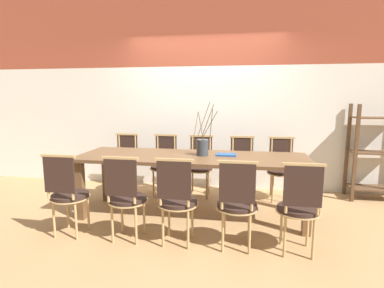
{
  "coord_description": "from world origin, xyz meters",
  "views": [
    {
      "loc": [
        0.61,
        -3.63,
        1.51
      ],
      "look_at": [
        0.0,
        0.0,
        0.93
      ],
      "focal_mm": 28.0,
      "sensor_mm": 36.0,
      "label": 1
    }
  ],
  "objects_px": {
    "chair_far_center": "(200,164)",
    "shelving_rack": "(376,153)",
    "chair_near_center": "(177,198)",
    "book_stack": "(226,155)",
    "vase_centerpiece": "(203,147)",
    "dining_table": "(192,163)"
  },
  "relations": [
    {
      "from": "chair_far_center",
      "to": "shelving_rack",
      "type": "height_order",
      "value": "shelving_rack"
    },
    {
      "from": "chair_near_center",
      "to": "book_stack",
      "type": "xyz_separation_m",
      "value": [
        0.44,
        0.88,
        0.29
      ]
    },
    {
      "from": "chair_far_center",
      "to": "shelving_rack",
      "type": "distance_m",
      "value": 2.59
    },
    {
      "from": "vase_centerpiece",
      "to": "chair_near_center",
      "type": "bearing_deg",
      "value": -99.82
    },
    {
      "from": "vase_centerpiece",
      "to": "shelving_rack",
      "type": "relative_size",
      "value": 0.48
    },
    {
      "from": "dining_table",
      "to": "chair_far_center",
      "type": "xyz_separation_m",
      "value": [
        -0.01,
        0.8,
        -0.19
      ]
    },
    {
      "from": "chair_near_center",
      "to": "chair_far_center",
      "type": "relative_size",
      "value": 1.0
    },
    {
      "from": "chair_far_center",
      "to": "dining_table",
      "type": "bearing_deg",
      "value": 90.7
    },
    {
      "from": "shelving_rack",
      "to": "book_stack",
      "type": "bearing_deg",
      "value": -155.46
    },
    {
      "from": "book_stack",
      "to": "shelving_rack",
      "type": "relative_size",
      "value": 0.17
    },
    {
      "from": "dining_table",
      "to": "shelving_rack",
      "type": "height_order",
      "value": "shelving_rack"
    },
    {
      "from": "dining_table",
      "to": "chair_far_center",
      "type": "height_order",
      "value": "chair_far_center"
    },
    {
      "from": "dining_table",
      "to": "shelving_rack",
      "type": "bearing_deg",
      "value": 22.53
    },
    {
      "from": "chair_far_center",
      "to": "shelving_rack",
      "type": "bearing_deg",
      "value": -174.12
    },
    {
      "from": "vase_centerpiece",
      "to": "dining_table",
      "type": "bearing_deg",
      "value": -157.37
    },
    {
      "from": "shelving_rack",
      "to": "vase_centerpiece",
      "type": "bearing_deg",
      "value": -157.47
    },
    {
      "from": "dining_table",
      "to": "shelving_rack",
      "type": "distance_m",
      "value": 2.77
    },
    {
      "from": "chair_near_center",
      "to": "chair_far_center",
      "type": "height_order",
      "value": "same"
    },
    {
      "from": "chair_far_center",
      "to": "shelving_rack",
      "type": "relative_size",
      "value": 0.66
    },
    {
      "from": "dining_table",
      "to": "book_stack",
      "type": "bearing_deg",
      "value": 11.57
    },
    {
      "from": "chair_near_center",
      "to": "vase_centerpiece",
      "type": "height_order",
      "value": "vase_centerpiece"
    },
    {
      "from": "dining_table",
      "to": "book_stack",
      "type": "relative_size",
      "value": 11.72
    }
  ]
}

